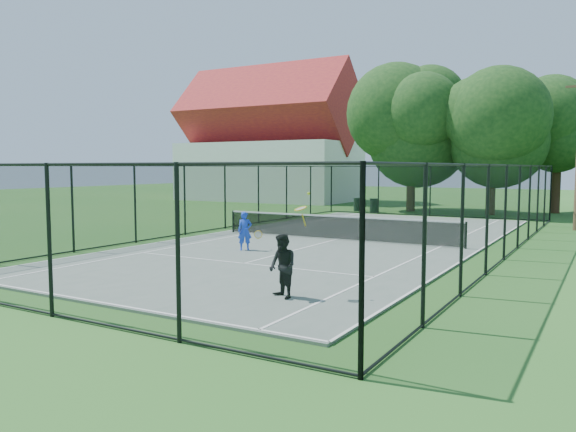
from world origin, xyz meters
The scene contains 12 objects.
ground centered at (0.00, 0.00, 0.00)m, with size 120.00×120.00×0.00m, color #245B1F.
tennis_court centered at (0.00, 0.00, 0.03)m, with size 11.00×24.00×0.06m, color slate.
tennis_net centered at (0.00, 0.00, 0.58)m, with size 10.08×0.08×0.95m.
fence centered at (0.00, 0.00, 1.50)m, with size 13.10×26.10×3.00m.
tree_near_left centered at (-2.19, 16.14, 5.52)m, with size 6.88×6.88×8.98m.
tree_near_mid centered at (2.90, 15.94, 5.15)m, with size 6.40×6.40×8.36m.
tree_near_right centered at (6.23, 19.23, 5.37)m, with size 6.12×6.12×8.44m.
building centered at (-17.00, 22.00, 4.93)m, with size 15.30×8.15×11.87m.
trash_bin_left centered at (-5.26, 14.47, 0.44)m, with size 0.58×0.58×0.87m.
trash_bin_right centered at (-3.92, 13.99, 0.45)m, with size 0.58×0.58×0.90m.
player_blue centered at (-1.51, -4.15, 0.72)m, with size 0.87×0.56×1.33m.
player_black centered at (3.24, -9.60, 0.77)m, with size 0.85×1.01×2.31m.
Camera 1 is at (9.40, -19.98, 2.92)m, focal length 35.00 mm.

